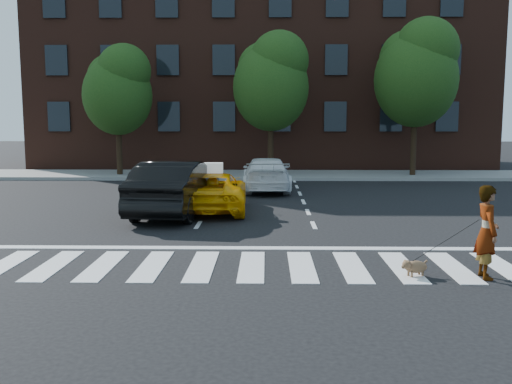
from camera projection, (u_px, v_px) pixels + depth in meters
The scene contains 14 objects.
ground at pixel (252, 267), 11.39m from camera, with size 120.00×120.00×0.00m, color black.
crosswalk at pixel (252, 266), 11.39m from camera, with size 13.00×2.40×0.01m, color silver.
stop_line at pixel (254, 248), 12.98m from camera, with size 12.00×0.30×0.01m, color silver.
sidewalk_far at pixel (261, 175), 28.73m from camera, with size 30.00×4.00×0.15m, color slate.
building at pixel (262, 68), 35.39m from camera, with size 26.00×10.00×12.00m, color #442218.
tree_left at pixel (118, 87), 27.79m from camera, with size 3.39×3.38×6.50m.
tree_mid at pixel (272, 78), 27.60m from camera, with size 3.69×3.69×7.10m.
tree_right at pixel (417, 69), 27.42m from camera, with size 4.00×4.00×7.70m.
taxi at pixel (213, 192), 18.14m from camera, with size 2.04×4.43×1.23m, color #F6A505.
black_sedan at pixel (176, 188), 17.39m from camera, with size 1.75×5.03×1.66m, color black.
white_suv at pixel (266, 174), 23.09m from camera, with size 1.88×4.63×1.34m, color white.
woman at pixel (487, 232), 10.47m from camera, with size 0.63×0.42×1.74m, color #999999.
dog at pixel (414, 267), 10.64m from camera, with size 0.56×0.38×0.33m.
taxi_sign at pixel (213, 168), 17.84m from camera, with size 0.65×0.28×0.32m, color white.
Camera 1 is at (0.28, -11.10, 2.96)m, focal length 40.00 mm.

